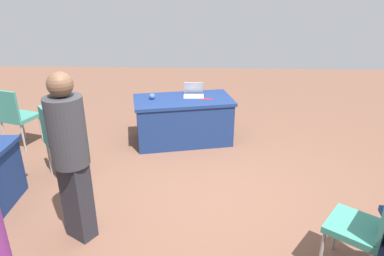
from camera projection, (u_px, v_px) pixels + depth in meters
ground_plane at (204, 201)px, 4.06m from camera, size 14.40×14.40×0.00m
table_foreground at (183, 120)px, 5.52m from camera, size 1.69×1.14×0.73m
chair_tucked_left at (367, 224)px, 2.82m from camera, size 0.62×0.62×0.95m
chair_tucked_right at (16, 114)px, 5.24m from camera, size 0.55×0.55×0.95m
chair_aisle at (59, 138)px, 4.37m from camera, size 0.62×0.62×0.98m
person_presenter at (70, 152)px, 3.14m from camera, size 0.47×0.47×1.70m
laptop_silver at (194, 94)px, 5.50m from camera, size 0.33×0.31×0.21m
yarn_ball at (152, 96)px, 5.34m from camera, size 0.09×0.09×0.09m
scissors_red at (207, 99)px, 5.34m from camera, size 0.18×0.05×0.01m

